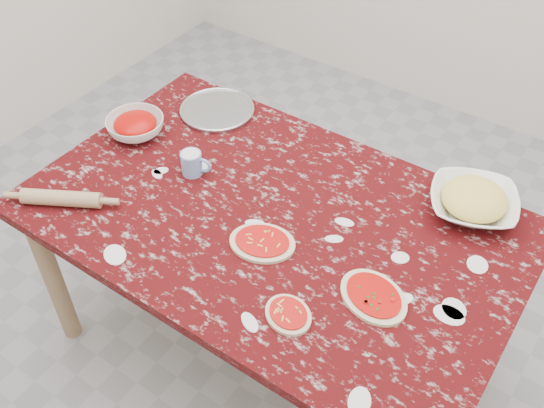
{
  "coord_description": "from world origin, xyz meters",
  "views": [
    {
      "loc": [
        0.81,
        -1.17,
        2.17
      ],
      "look_at": [
        0.0,
        0.0,
        0.8
      ],
      "focal_mm": 40.68,
      "sensor_mm": 36.0,
      "label": 1
    }
  ],
  "objects_px": {
    "pizza_tray": "(217,110)",
    "cheese_bowl": "(473,203)",
    "flour_mug": "(192,163)",
    "sauce_bowl": "(136,126)",
    "worktable": "(272,233)",
    "rolling_pin": "(61,198)"
  },
  "relations": [
    {
      "from": "worktable",
      "to": "pizza_tray",
      "type": "bearing_deg",
      "value": 145.18
    },
    {
      "from": "cheese_bowl",
      "to": "flour_mug",
      "type": "distance_m",
      "value": 0.95
    },
    {
      "from": "pizza_tray",
      "to": "cheese_bowl",
      "type": "relative_size",
      "value": 1.02
    },
    {
      "from": "worktable",
      "to": "flour_mug",
      "type": "distance_m",
      "value": 0.37
    },
    {
      "from": "pizza_tray",
      "to": "flour_mug",
      "type": "distance_m",
      "value": 0.38
    },
    {
      "from": "pizza_tray",
      "to": "cheese_bowl",
      "type": "bearing_deg",
      "value": 1.91
    },
    {
      "from": "flour_mug",
      "to": "cheese_bowl",
      "type": "bearing_deg",
      "value": 23.05
    },
    {
      "from": "pizza_tray",
      "to": "flour_mug",
      "type": "height_order",
      "value": "flour_mug"
    },
    {
      "from": "cheese_bowl",
      "to": "rolling_pin",
      "type": "height_order",
      "value": "cheese_bowl"
    },
    {
      "from": "sauce_bowl",
      "to": "rolling_pin",
      "type": "height_order",
      "value": "sauce_bowl"
    },
    {
      "from": "sauce_bowl",
      "to": "flour_mug",
      "type": "relative_size",
      "value": 2.0
    },
    {
      "from": "pizza_tray",
      "to": "rolling_pin",
      "type": "height_order",
      "value": "rolling_pin"
    },
    {
      "from": "pizza_tray",
      "to": "rolling_pin",
      "type": "distance_m",
      "value": 0.71
    },
    {
      "from": "worktable",
      "to": "rolling_pin",
      "type": "bearing_deg",
      "value": -149.55
    },
    {
      "from": "worktable",
      "to": "sauce_bowl",
      "type": "bearing_deg",
      "value": 174.18
    },
    {
      "from": "worktable",
      "to": "pizza_tray",
      "type": "height_order",
      "value": "pizza_tray"
    },
    {
      "from": "pizza_tray",
      "to": "cheese_bowl",
      "type": "height_order",
      "value": "cheese_bowl"
    },
    {
      "from": "cheese_bowl",
      "to": "flour_mug",
      "type": "xyz_separation_m",
      "value": [
        -0.87,
        -0.37,
        0.01
      ]
    },
    {
      "from": "worktable",
      "to": "pizza_tray",
      "type": "distance_m",
      "value": 0.63
    },
    {
      "from": "pizza_tray",
      "to": "sauce_bowl",
      "type": "relative_size",
      "value": 1.33
    },
    {
      "from": "worktable",
      "to": "rolling_pin",
      "type": "height_order",
      "value": "rolling_pin"
    },
    {
      "from": "worktable",
      "to": "flour_mug",
      "type": "xyz_separation_m",
      "value": [
        -0.35,
        0.02,
        0.13
      ]
    }
  ]
}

